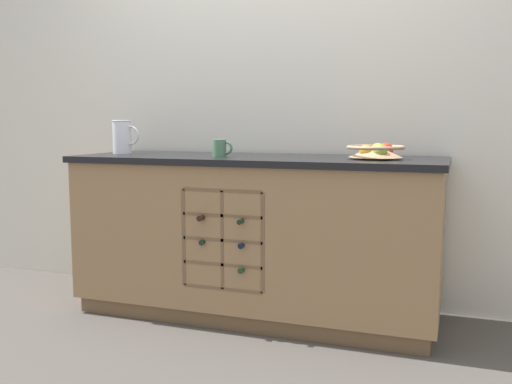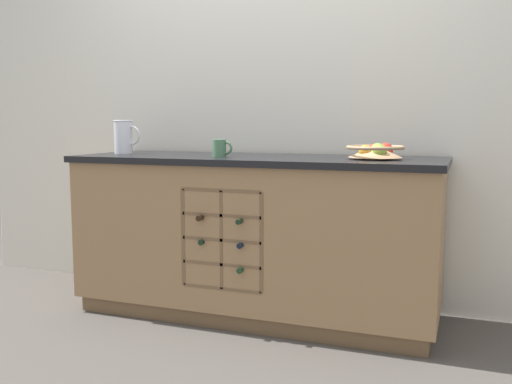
{
  "view_description": "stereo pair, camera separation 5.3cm",
  "coord_description": "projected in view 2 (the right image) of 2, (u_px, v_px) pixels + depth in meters",
  "views": [
    {
      "loc": [
        1.05,
        -2.94,
        1.08
      ],
      "look_at": [
        0.0,
        0.0,
        0.7
      ],
      "focal_mm": 40.0,
      "sensor_mm": 36.0,
      "label": 1
    },
    {
      "loc": [
        1.1,
        -2.92,
        1.08
      ],
      "look_at": [
        0.0,
        0.0,
        0.7
      ],
      "focal_mm": 40.0,
      "sensor_mm": 36.0,
      "label": 2
    }
  ],
  "objects": [
    {
      "name": "ceramic_mug",
      "position": [
        220.0,
        148.0,
        3.06
      ],
      "size": [
        0.11,
        0.07,
        0.09
      ],
      "color": "#4C7A56",
      "rests_on": "kitchen_island"
    },
    {
      "name": "kitchen_island",
      "position": [
        256.0,
        235.0,
        3.17
      ],
      "size": [
        2.02,
        0.71,
        0.89
      ],
      "color": "brown",
      "rests_on": "ground_plane"
    },
    {
      "name": "fruit_bowl",
      "position": [
        376.0,
        151.0,
        2.87
      ],
      "size": [
        0.29,
        0.29,
        0.08
      ],
      "color": "tan",
      "rests_on": "kitchen_island"
    },
    {
      "name": "back_wall",
      "position": [
        279.0,
        90.0,
        3.44
      ],
      "size": [
        4.4,
        0.06,
        2.55
      ],
      "primitive_type": "cube",
      "color": "silver",
      "rests_on": "ground_plane"
    },
    {
      "name": "ground_plane",
      "position": [
        256.0,
        314.0,
        3.23
      ],
      "size": [
        14.0,
        14.0,
        0.0
      ],
      "primitive_type": "plane",
      "color": "#4C4742"
    },
    {
      "name": "white_pitcher",
      "position": [
        124.0,
        136.0,
        3.4
      ],
      "size": [
        0.17,
        0.11,
        0.2
      ],
      "color": "white",
      "rests_on": "kitchen_island"
    }
  ]
}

